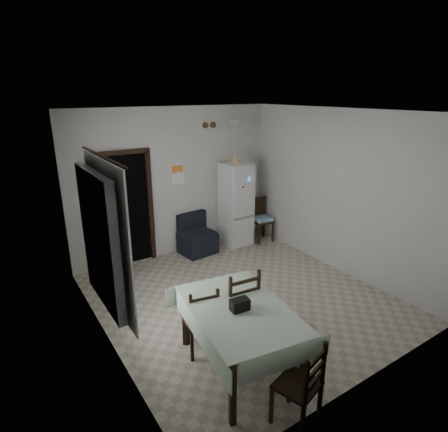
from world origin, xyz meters
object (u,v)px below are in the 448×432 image
Objects in this scene: navy_seat at (197,234)px; corner_chair at (262,220)px; dining_table at (239,339)px; dining_chair_far_right at (236,305)px; dining_chair_far_left at (200,318)px; dining_chair_near_head at (297,384)px; fridge at (236,204)px.

navy_seat is 1.53m from corner_chair.
dining_chair_far_right reaches higher than dining_table.
dining_chair_far_left reaches higher than navy_seat.
dining_chair_far_left is 0.99× the size of dining_chair_near_head.
dining_chair_far_right is at bearing 178.97° from dining_chair_far_left.
dining_chair_far_right is (-1.93, -2.77, -0.34)m from fridge.
fridge is 1.88× the size of dining_chair_near_head.
navy_seat is 4.33m from dining_chair_near_head.
dining_chair_far_right is 1.16× the size of dining_chair_near_head.
fridge is 1.90× the size of dining_chair_far_left.
dining_chair_far_left is 0.50m from dining_chair_far_right.
dining_table is at bearing -124.80° from fridge.
corner_chair is at bearing -129.46° from dining_chair_far_left.
fridge is 1.06m from navy_seat.
dining_chair_far_left is (-1.46, -2.67, 0.06)m from navy_seat.
corner_chair is at bearing 56.24° from dining_table.
dining_table is 0.59m from dining_chair_far_left.
fridge reaches higher than dining_chair_far_left.
dining_table is (-2.21, -3.22, -0.47)m from fridge.
dining_table is 1.46× the size of dining_chair_far_right.
navy_seat is 0.51× the size of dining_table.
navy_seat is 0.86× the size of dining_chair_far_left.
navy_seat is at bearing -122.50° from dining_chair_near_head.
fridge reaches higher than navy_seat.
corner_chair is 4.81m from dining_chair_near_head.
fridge is at bearing 166.33° from corner_chair.
navy_seat is at bearing 177.97° from corner_chair.
dining_chair_far_left is (-2.41, -2.67, -0.42)m from fridge.
corner_chair is at bearing -19.43° from fridge.
dining_chair_far_right is at bearing -115.42° from navy_seat.
corner_chair reaches higher than navy_seat.
dining_chair_near_head is at bearing -118.03° from fridge.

